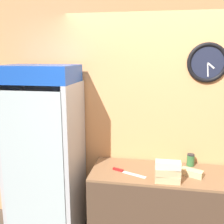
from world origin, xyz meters
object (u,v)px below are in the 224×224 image
sandwich_stack_middle (168,172)px  sandwich_stack_top (168,165)px  chefs_knife (124,172)px  condiment_jar (191,160)px  sandwich_flat_left (192,173)px  sandwich_stack_bottom (167,179)px  beverage_cooler (46,145)px

sandwich_stack_middle → sandwich_stack_top: sandwich_stack_top is taller
chefs_knife → condiment_jar: size_ratio=2.74×
sandwich_stack_top → condiment_jar: size_ratio=1.79×
sandwich_stack_middle → condiment_jar: (0.26, 0.44, -0.04)m
chefs_knife → sandwich_flat_left: bearing=3.3°
sandwich_flat_left → chefs_knife: bearing=-176.7°
sandwich_flat_left → condiment_jar: (0.01, 0.26, 0.03)m
sandwich_stack_bottom → sandwich_stack_top: bearing=0.0°
condiment_jar → chefs_knife: bearing=-156.9°
sandwich_stack_middle → chefs_knife: bearing=161.9°
sandwich_stack_middle → sandwich_stack_top: size_ratio=1.03×
sandwich_stack_bottom → sandwich_stack_middle: sandwich_stack_middle is taller
sandwich_flat_left → chefs_knife: size_ratio=0.64×
sandwich_stack_bottom → sandwich_stack_middle: 0.07m
chefs_knife → condiment_jar: (0.69, 0.30, 0.06)m
beverage_cooler → condiment_jar: beverage_cooler is taller
condiment_jar → sandwich_flat_left: bearing=-92.6°
sandwich_stack_middle → sandwich_flat_left: bearing=36.1°
sandwich_stack_top → beverage_cooler: bearing=169.6°
sandwich_stack_bottom → condiment_jar: size_ratio=1.81×
condiment_jar → sandwich_stack_middle: bearing=-120.7°
beverage_cooler → sandwich_stack_bottom: (1.33, -0.24, -0.17)m
sandwich_stack_bottom → condiment_jar: bearing=59.3°
beverage_cooler → sandwich_stack_middle: beverage_cooler is taller
sandwich_stack_middle → sandwich_flat_left: size_ratio=1.05×
sandwich_stack_top → condiment_jar: bearing=59.3°
beverage_cooler → sandwich_stack_top: size_ratio=8.19×
sandwich_stack_bottom → beverage_cooler: bearing=169.6°
sandwich_stack_top → chefs_knife: 0.49m
sandwich_stack_bottom → sandwich_stack_top: sandwich_stack_top is taller
beverage_cooler → chefs_knife: beverage_cooler is taller
sandwich_stack_top → condiment_jar: 0.52m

